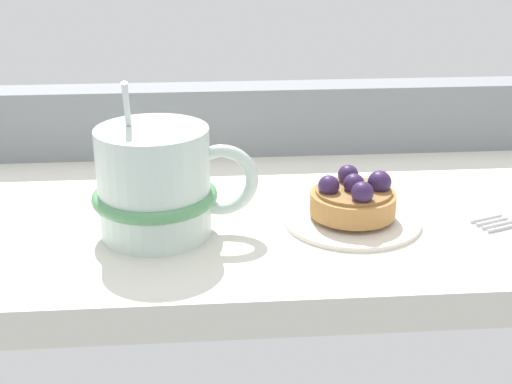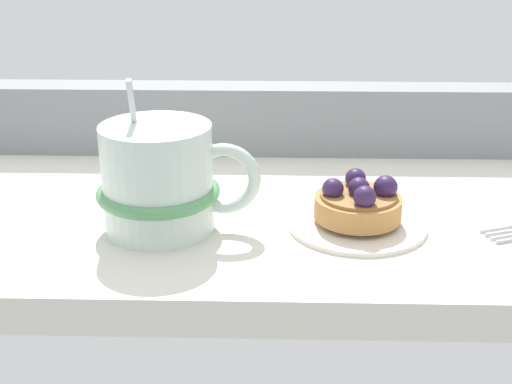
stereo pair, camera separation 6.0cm
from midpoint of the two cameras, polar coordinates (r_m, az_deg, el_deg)
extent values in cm
cube|color=silver|center=(67.23, 3.82, -2.19)|extent=(80.16, 35.88, 3.09)
cube|color=gray|center=(80.07, 3.53, 5.86)|extent=(78.56, 4.73, 7.57)
cylinder|color=silver|center=(62.60, 10.64, -2.45)|extent=(12.10, 12.10, 0.88)
cylinder|color=silver|center=(62.69, 10.63, -2.63)|extent=(6.66, 6.66, 0.44)
cylinder|color=#B77F42|center=(62.05, 10.73, -1.27)|extent=(7.52, 7.52, 1.92)
cylinder|color=olive|center=(61.63, 10.80, -0.32)|extent=(6.61, 6.61, 0.30)
sphere|color=#331E47|center=(61.37, 10.85, 0.28)|extent=(1.85, 1.85, 1.85)
sphere|color=#331E47|center=(61.86, 12.93, 0.32)|extent=(2.08, 2.08, 2.08)
sphere|color=#331E47|center=(63.30, 10.50, 1.03)|extent=(1.85, 1.85, 1.85)
sphere|color=#331E47|center=(60.88, 8.80, 0.21)|extent=(1.86, 1.86, 1.86)
sphere|color=#331E47|center=(59.29, 11.40, -0.45)|extent=(1.91, 1.91, 1.91)
cylinder|color=silver|center=(59.84, -5.30, 1.05)|extent=(9.36, 9.36, 9.28)
torus|color=#569960|center=(60.29, -5.26, -0.05)|extent=(10.52, 10.52, 1.11)
torus|color=silver|center=(59.44, 0.05, 1.00)|extent=(6.28, 1.08, 6.28)
cylinder|color=#B7B7BC|center=(59.07, -7.22, 6.22)|extent=(0.57, 2.61, 6.34)
cube|color=#B7B7BC|center=(65.24, 21.20, -2.73)|extent=(3.36, 1.45, 0.60)
cube|color=#B7B7BC|center=(64.74, 21.61, -2.98)|extent=(3.36, 1.45, 0.60)
cube|color=#B7B7BC|center=(64.25, 22.02, -3.23)|extent=(3.36, 1.45, 0.60)
cube|color=#B7B7BC|center=(63.76, 22.43, -3.49)|extent=(3.36, 1.45, 0.60)
camera|label=1|loc=(0.03, -87.14, 1.15)|focal=49.74mm
camera|label=2|loc=(0.03, 92.86, -1.15)|focal=49.74mm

